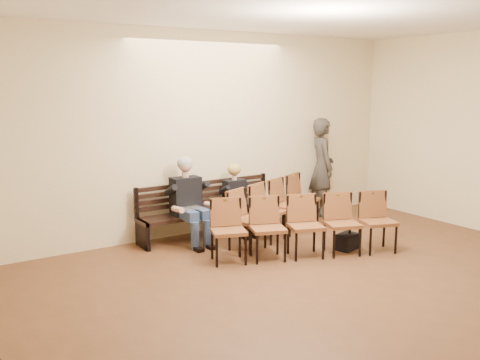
# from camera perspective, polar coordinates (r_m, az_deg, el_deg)

# --- Properties ---
(ground) EXTENTS (10.00, 10.00, 0.00)m
(ground) POSITION_cam_1_polar(r_m,az_deg,el_deg) (6.19, 21.69, -15.39)
(ground) COLOR brown
(ground) RESTS_ON ground
(room_walls) EXTENTS (8.02, 10.01, 3.51)m
(room_walls) POSITION_cam_1_polar(r_m,az_deg,el_deg) (6.08, 17.17, 9.19)
(room_walls) COLOR beige
(room_walls) RESTS_ON ground
(bench) EXTENTS (2.60, 0.90, 0.45)m
(bench) POSITION_cam_1_polar(r_m,az_deg,el_deg) (9.27, -3.16, -4.61)
(bench) COLOR black
(bench) RESTS_ON ground
(seated_man) EXTENTS (0.60, 0.83, 1.43)m
(seated_man) POSITION_cam_1_polar(r_m,az_deg,el_deg) (8.82, -5.51, -2.12)
(seated_man) COLOR black
(seated_man) RESTS_ON ground
(seated_woman) EXTENTS (0.47, 0.64, 1.08)m
(seated_woman) POSITION_cam_1_polar(r_m,az_deg,el_deg) (9.33, -0.27, -2.48)
(seated_woman) COLOR black
(seated_woman) RESTS_ON ground
(laptop) EXTENTS (0.32, 0.26, 0.23)m
(laptop) POSITION_cam_1_polar(r_m,az_deg,el_deg) (8.74, -5.22, -3.25)
(laptop) COLOR silver
(laptop) RESTS_ON bench
(water_bottle) EXTENTS (0.09, 0.09, 0.25)m
(water_bottle) POSITION_cam_1_polar(r_m,az_deg,el_deg) (9.16, 1.48, -2.52)
(water_bottle) COLOR silver
(water_bottle) RESTS_ON bench
(bag) EXTENTS (0.40, 0.32, 0.26)m
(bag) POSITION_cam_1_polar(r_m,az_deg,el_deg) (8.70, 11.35, -6.46)
(bag) COLOR black
(bag) RESTS_ON ground
(passerby) EXTENTS (0.79, 0.95, 2.23)m
(passerby) POSITION_cam_1_polar(r_m,az_deg,el_deg) (10.69, 8.76, 2.16)
(passerby) COLOR #332F2A
(passerby) RESTS_ON ground
(chair_row_front) EXTENTS (2.36, 1.34, 0.96)m
(chair_row_front) POSITION_cam_1_polar(r_m,az_deg,el_deg) (9.19, 4.03, -3.11)
(chair_row_front) COLOR brown
(chair_row_front) RESTS_ON ground
(chair_row_back) EXTENTS (2.87, 1.48, 0.94)m
(chair_row_back) POSITION_cam_1_polar(r_m,az_deg,el_deg) (8.17, 7.03, -4.96)
(chair_row_back) COLOR brown
(chair_row_back) RESTS_ON ground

